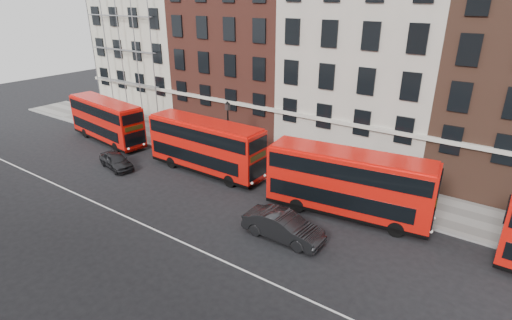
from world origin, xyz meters
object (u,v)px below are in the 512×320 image
Objects in this scene: bus_b at (205,145)px; car_rear at (116,161)px; bus_a at (106,120)px; bus_c at (348,182)px; car_front at (283,226)px.

car_rear is (-6.67, -3.80, -1.67)m from bus_b.
bus_a is 0.94× the size of bus_c.
bus_b is 12.21m from bus_c.
car_front is at bearing -81.10° from car_rear.
car_front is (23.17, -4.73, -1.42)m from bus_a.
car_rear is 0.79× the size of car_front.
bus_c is at bearing -22.65° from car_front.
car_rear is at bearing -24.01° from bus_a.
bus_b is at bearing 64.89° from car_front.
bus_c is at bearing 0.42° from bus_b.
bus_a is 2.59× the size of car_rear.
car_rear is 16.97m from car_front.
bus_b reaches higher than car_front.
bus_b is 0.97× the size of bus_c.
bus_c is at bearing 7.38° from bus_a.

